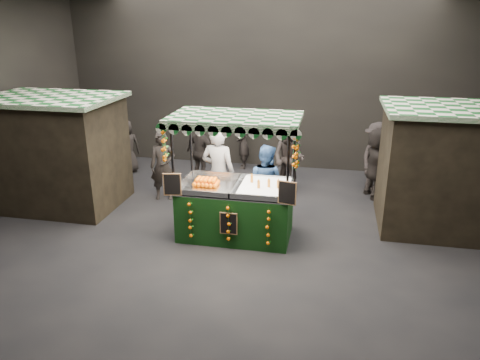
# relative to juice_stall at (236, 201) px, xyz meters

# --- Properties ---
(ground) EXTENTS (12.00, 12.00, 0.00)m
(ground) POSITION_rel_juice_stall_xyz_m (-0.09, -0.14, -0.78)
(ground) COLOR black
(ground) RESTS_ON ground
(market_hall) EXTENTS (12.10, 10.10, 5.05)m
(market_hall) POSITION_rel_juice_stall_xyz_m (-0.09, -0.14, 2.60)
(market_hall) COLOR black
(market_hall) RESTS_ON ground
(neighbour_stall_left) EXTENTS (3.00, 2.20, 2.60)m
(neighbour_stall_left) POSITION_rel_juice_stall_xyz_m (-4.49, 0.86, 0.53)
(neighbour_stall_left) COLOR black
(neighbour_stall_left) RESTS_ON ground
(neighbour_stall_right) EXTENTS (3.00, 2.20, 2.60)m
(neighbour_stall_right) POSITION_rel_juice_stall_xyz_m (4.31, 1.36, 0.53)
(neighbour_stall_right) COLOR black
(neighbour_stall_right) RESTS_ON ground
(juice_stall) EXTENTS (2.60, 1.53, 2.52)m
(juice_stall) POSITION_rel_juice_stall_xyz_m (0.00, 0.00, 0.00)
(juice_stall) COLOR black
(juice_stall) RESTS_ON ground
(vendor_grey) EXTENTS (0.83, 0.61, 2.10)m
(vendor_grey) POSITION_rel_juice_stall_xyz_m (-0.57, 0.83, 0.27)
(vendor_grey) COLOR slate
(vendor_grey) RESTS_ON ground
(vendor_blue) EXTENTS (1.00, 0.89, 1.72)m
(vendor_blue) POSITION_rel_juice_stall_xyz_m (0.45, 0.95, 0.08)
(vendor_blue) COLOR navy
(vendor_blue) RESTS_ON ground
(shopper_0) EXTENTS (0.70, 0.55, 1.70)m
(shopper_0) POSITION_rel_juice_stall_xyz_m (-2.18, 1.66, 0.07)
(shopper_0) COLOR black
(shopper_0) RESTS_ON ground
(shopper_1) EXTENTS (1.06, 0.95, 1.80)m
(shopper_1) POSITION_rel_juice_stall_xyz_m (0.79, 2.71, 0.12)
(shopper_1) COLOR #2A2322
(shopper_1) RESTS_ON ground
(shopper_2) EXTENTS (1.07, 0.79, 1.68)m
(shopper_2) POSITION_rel_juice_stall_xyz_m (-1.60, 3.01, 0.06)
(shopper_2) COLOR #2A2522
(shopper_2) RESTS_ON ground
(shopper_3) EXTENTS (1.13, 1.33, 1.79)m
(shopper_3) POSITION_rel_juice_stall_xyz_m (2.94, 3.36, 0.12)
(shopper_3) COLOR #282220
(shopper_3) RESTS_ON ground
(shopper_4) EXTENTS (0.89, 0.86, 1.54)m
(shopper_4) POSITION_rel_juice_stall_xyz_m (-3.93, 3.39, -0.01)
(shopper_4) COLOR black
(shopper_4) RESTS_ON ground
(shopper_5) EXTENTS (1.04, 1.73, 1.78)m
(shopper_5) POSITION_rel_juice_stall_xyz_m (2.94, 2.83, 0.11)
(shopper_5) COLOR #2D2825
(shopper_5) RESTS_ON ground
(shopper_6) EXTENTS (0.46, 0.61, 1.52)m
(shopper_6) POSITION_rel_juice_stall_xyz_m (-0.74, 4.46, -0.02)
(shopper_6) COLOR black
(shopper_6) RESTS_ON ground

